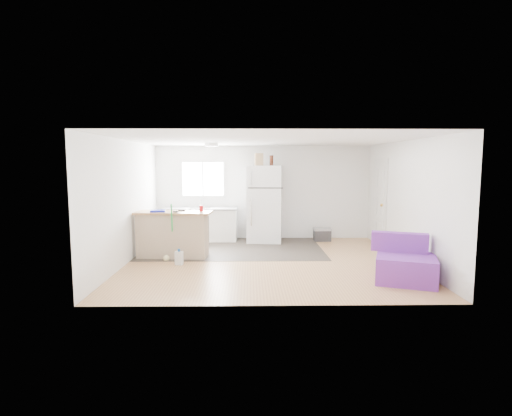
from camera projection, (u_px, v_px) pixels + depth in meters
The scene contains 19 objects.
room at pixel (267, 202), 7.84m from camera, with size 5.51×5.01×2.41m.
vinyl_zone at pixel (233, 248), 9.21m from camera, with size 4.05×2.50×0.00m, color #312A25.
window at pixel (203, 179), 10.25m from camera, with size 1.18×0.06×0.98m.
interior_door at pixel (379, 203), 9.44m from camera, with size 0.11×0.92×2.10m.
ceiling_fixture at pixel (211, 145), 8.89m from camera, with size 0.30×0.30×0.07m, color white.
kitchen_cabinets at pixel (201, 224), 10.10m from camera, with size 1.88×0.63×1.10m.
peninsula at pixel (173, 234), 8.31m from camera, with size 1.60×0.71×0.96m.
refrigerator at pixel (265, 204), 9.95m from camera, with size 0.91×0.87×1.90m.
cooler at pixel (322, 234), 10.06m from camera, with size 0.44×0.31×0.33m.
purple_seat at pixel (405, 264), 6.64m from camera, with size 1.17×1.16×0.76m.
cleaner_jug at pixel (179, 258), 7.69m from camera, with size 0.16×0.13×0.31m.
mop at pixel (168, 249), 8.02m from camera, with size 0.21×0.33×1.17m.
red_cup at pixel (201, 208), 8.30m from camera, with size 0.08×0.08×0.12m, color red.
blue_tray at pixel (158, 211), 8.21m from camera, with size 0.30×0.22×0.04m, color #121CB2.
tool_a at pixel (182, 210), 8.39m from camera, with size 0.14×0.05×0.03m, color black.
tool_b at pixel (176, 212), 8.13m from camera, with size 0.10×0.04×0.03m, color black.
cardboard_box at pixel (259, 159), 9.80m from camera, with size 0.20×0.10×0.30m, color tan.
bottle_left at pixel (272, 160), 9.72m from camera, with size 0.07×0.07×0.25m, color #3C160A.
bottle_right at pixel (271, 160), 9.78m from camera, with size 0.07×0.07×0.25m, color #3C160A.
Camera 1 is at (-0.34, -7.80, 1.95)m, focal length 28.00 mm.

